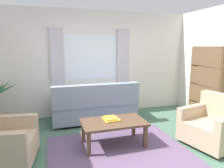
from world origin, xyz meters
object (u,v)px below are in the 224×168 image
at_px(coffee_table, 113,124).
at_px(book_stack_on_table, 111,119).
at_px(armchair_right, 213,125).
at_px(bookshelf, 208,89).
at_px(couch, 95,106).
at_px(armchair_left, 0,143).

relative_size(coffee_table, book_stack_on_table, 3.57).
distance_m(armchair_right, bookshelf, 1.22).
bearing_deg(couch, bookshelf, 161.50).
xyz_separation_m(armchair_right, coffee_table, (-1.68, 0.49, 0.03)).
relative_size(armchair_left, book_stack_on_table, 3.06).
bearing_deg(armchair_right, bookshelf, 130.59).
bearing_deg(couch, coffee_table, 92.95).
xyz_separation_m(armchair_left, armchair_right, (3.44, -0.37, 0.00)).
bearing_deg(couch, book_stack_on_table, 91.91).
bearing_deg(armchair_left, couch, -43.27).
bearing_deg(armchair_right, armchair_left, -109.71).
height_order(armchair_right, coffee_table, armchair_right).
distance_m(armchair_left, book_stack_on_table, 1.75).
height_order(couch, coffee_table, couch).
height_order(coffee_table, bookshelf, bookshelf).
height_order(armchair_right, bookshelf, bookshelf).
xyz_separation_m(armchair_right, bookshelf, (0.67, 0.93, 0.42)).
height_order(coffee_table, book_stack_on_table, book_stack_on_table).
height_order(couch, bookshelf, bookshelf).
distance_m(armchair_right, book_stack_on_table, 1.80).
distance_m(couch, book_stack_on_table, 1.17).
relative_size(couch, book_stack_on_table, 6.16).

